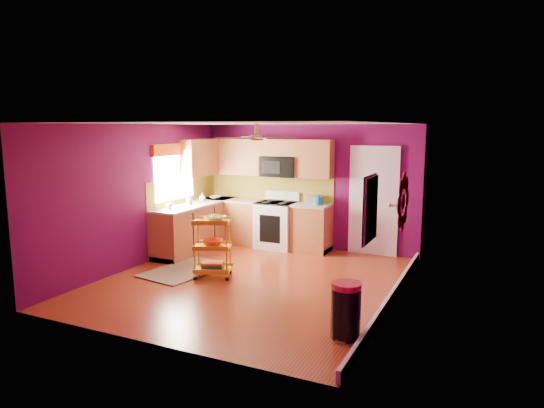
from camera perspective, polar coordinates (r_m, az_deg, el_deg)
The scene contains 18 objects.
ground at distance 7.88m, azimuth -2.44°, elevation -9.05°, with size 5.00×5.00×0.00m, color maroon.
room_envelope at distance 7.52m, azimuth -2.34°, elevation 2.83°, with size 4.54×5.04×2.52m.
lower_cabinets at distance 9.94m, azimuth -4.48°, elevation -2.66°, with size 2.81×2.31×0.94m.
electric_range at distance 9.88m, azimuth 0.56°, elevation -2.41°, with size 0.76×0.66×1.13m.
upper_cabinetry at distance 10.01m, azimuth -3.05°, elevation 5.34°, with size 2.80×2.30×1.26m.
left_window at distance 9.59m, azimuth -11.40°, elevation 4.63°, with size 0.08×1.35×1.08m.
panel_door at distance 9.45m, azimuth 11.86°, elevation 0.21°, with size 0.95×0.11×2.15m.
right_wall_art at distance 6.49m, azimuth 13.72°, elevation -0.10°, with size 0.04×2.74×1.04m.
ceiling_fan at distance 7.67m, azimuth -1.85°, elevation 7.88°, with size 1.01×1.01×0.26m.
shag_rug at distance 8.55m, azimuth -10.12°, elevation -7.65°, with size 0.91×1.49×0.02m, color black.
rolling_cart at distance 7.98m, azimuth -6.97°, elevation -4.80°, with size 0.70×0.61×1.06m.
trash_can at distance 5.84m, azimuth 8.68°, elevation -12.26°, with size 0.40×0.41×0.67m.
teal_kettle at distance 9.51m, azimuth 5.45°, elevation 0.41°, with size 0.18×0.18×0.21m.
toaster at distance 9.64m, azimuth 4.82°, elevation 0.57°, with size 0.22×0.15×0.18m, color beige.
soap_bottle_a at distance 9.63m, azimuth -9.75°, elevation 0.55°, with size 0.09×0.10×0.21m, color #EA3F72.
soap_bottle_b at distance 10.02m, azimuth -8.19°, elevation 0.83°, with size 0.14×0.14×0.18m, color white.
counter_dish at distance 10.36m, azimuth -6.67°, elevation 0.79°, with size 0.23×0.23×0.06m, color white.
counter_cup at distance 9.25m, azimuth -11.98°, elevation -0.21°, with size 0.13×0.13×0.10m, color white.
Camera 1 is at (3.49, -6.63, 2.45)m, focal length 32.00 mm.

